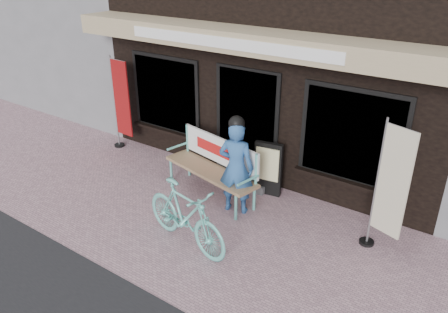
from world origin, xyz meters
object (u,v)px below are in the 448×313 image
Objects in this scene: bicycle at (185,216)px; nobori_red at (121,103)px; bench at (214,163)px; menu_stand at (268,168)px; person at (236,166)px; nobori_cream at (389,189)px.

bicycle is 0.82× the size of nobori_red.
bicycle is (0.54, -1.50, -0.12)m from bench.
menu_stand is (3.65, 0.06, -0.56)m from nobori_red.
person is 2.41m from nobori_cream.
menu_stand is (-2.22, 0.52, -0.54)m from nobori_cream.
menu_stand is at bearing 62.15° from person.
bench is at bearing -155.11° from menu_stand.
person is 1.29m from bicycle.
bench reaches higher than menu_stand.
person is at bearing 7.13° from bicycle.
nobori_cream is at bearing 12.57° from bench.
person is 3.56m from nobori_red.
nobori_cream reaches higher than menu_stand.
bicycle is 2.95m from nobori_cream.
person is 0.88m from menu_stand.
bench is 2.01× the size of menu_stand.
nobori_cream is (3.02, 0.02, 0.43)m from bench.
bicycle is at bearing -27.01° from nobori_red.
bench is at bearing 30.95° from bicycle.
bench is 0.99× the size of nobori_cream.
nobori_cream is at bearing -47.45° from bicycle.
bicycle is at bearing -106.40° from menu_stand.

